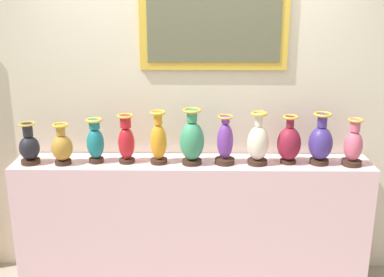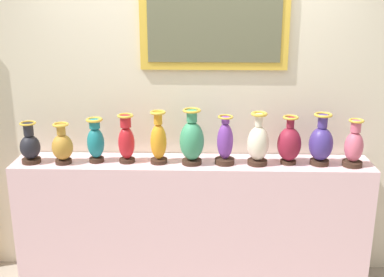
# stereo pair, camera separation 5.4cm
# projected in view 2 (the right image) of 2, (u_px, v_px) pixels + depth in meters

# --- Properties ---
(display_shelf) EXTENTS (2.77, 0.39, 1.03)m
(display_shelf) POSITION_uv_depth(u_px,v_px,m) (192.00, 222.00, 3.95)
(display_shelf) COLOR beige
(display_shelf) RESTS_ON ground_plane
(back_wall) EXTENTS (4.62, 0.14, 3.04)m
(back_wall) POSITION_uv_depth(u_px,v_px,m) (193.00, 92.00, 3.89)
(back_wall) COLOR beige
(back_wall) RESTS_ON ground_plane
(vase_onyx) EXTENTS (0.15, 0.15, 0.32)m
(vase_onyx) POSITION_uv_depth(u_px,v_px,m) (30.00, 146.00, 3.74)
(vase_onyx) COLOR #382319
(vase_onyx) RESTS_ON display_shelf
(vase_ochre) EXTENTS (0.16, 0.16, 0.32)m
(vase_ochre) POSITION_uv_depth(u_px,v_px,m) (62.00, 146.00, 3.72)
(vase_ochre) COLOR #382319
(vase_ochre) RESTS_ON display_shelf
(vase_teal) EXTENTS (0.13, 0.13, 0.35)m
(vase_teal) POSITION_uv_depth(u_px,v_px,m) (96.00, 141.00, 3.74)
(vase_teal) COLOR #382319
(vase_teal) RESTS_ON display_shelf
(vase_crimson) EXTENTS (0.13, 0.13, 0.38)m
(vase_crimson) POSITION_uv_depth(u_px,v_px,m) (126.00, 140.00, 3.73)
(vase_crimson) COLOR #382319
(vase_crimson) RESTS_ON display_shelf
(vase_amber) EXTENTS (0.13, 0.13, 0.41)m
(vase_amber) POSITION_uv_depth(u_px,v_px,m) (158.00, 140.00, 3.72)
(vase_amber) COLOR #382319
(vase_amber) RESTS_ON display_shelf
(vase_jade) EXTENTS (0.18, 0.18, 0.43)m
(vase_jade) POSITION_uv_depth(u_px,v_px,m) (191.00, 140.00, 3.69)
(vase_jade) COLOR #382319
(vase_jade) RESTS_ON display_shelf
(vase_violet) EXTENTS (0.15, 0.15, 0.38)m
(vase_violet) POSITION_uv_depth(u_px,v_px,m) (225.00, 143.00, 3.70)
(vase_violet) COLOR #382319
(vase_violet) RESTS_ON display_shelf
(vase_ivory) EXTENTS (0.16, 0.16, 0.41)m
(vase_ivory) POSITION_uv_depth(u_px,v_px,m) (258.00, 143.00, 3.69)
(vase_ivory) COLOR #382319
(vase_ivory) RESTS_ON display_shelf
(vase_burgundy) EXTENTS (0.18, 0.18, 0.37)m
(vase_burgundy) POSITION_uv_depth(u_px,v_px,m) (289.00, 143.00, 3.71)
(vase_burgundy) COLOR #382319
(vase_burgundy) RESTS_ON display_shelf
(vase_indigo) EXTENTS (0.18, 0.18, 0.40)m
(vase_indigo) POSITION_uv_depth(u_px,v_px,m) (321.00, 143.00, 3.69)
(vase_indigo) COLOR #382319
(vase_indigo) RESTS_ON display_shelf
(vase_rose) EXTENTS (0.15, 0.15, 0.36)m
(vase_rose) POSITION_uv_depth(u_px,v_px,m) (354.00, 146.00, 3.66)
(vase_rose) COLOR #382319
(vase_rose) RESTS_ON display_shelf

